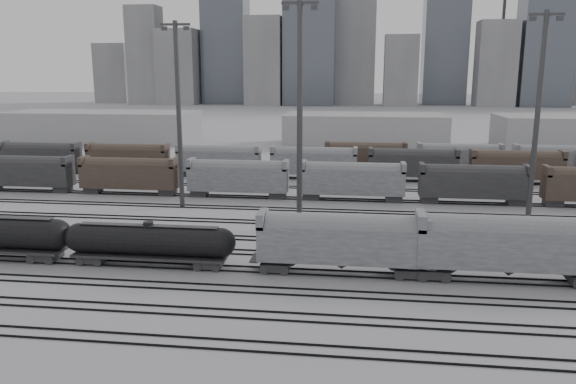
# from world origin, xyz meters

# --- Properties ---
(ground) EXTENTS (900.00, 900.00, 0.00)m
(ground) POSITION_xyz_m (0.00, 0.00, 0.00)
(ground) COLOR #B3B3B7
(ground) RESTS_ON ground
(tracks) EXTENTS (220.00, 71.50, 0.16)m
(tracks) POSITION_xyz_m (0.00, 17.50, 0.08)
(tracks) COLOR black
(tracks) RESTS_ON ground
(tank_car_b) EXTENTS (16.99, 2.83, 4.20)m
(tank_car_b) POSITION_xyz_m (-10.98, 1.00, 2.43)
(tank_car_b) COLOR #262628
(tank_car_b) RESTS_ON ground
(hopper_car_a) EXTENTS (15.59, 3.10, 5.57)m
(hopper_car_a) POSITION_xyz_m (7.53, 1.00, 3.44)
(hopper_car_a) COLOR #262628
(hopper_car_a) RESTS_ON ground
(hopper_car_b) EXTENTS (16.57, 3.29, 5.93)m
(hopper_car_b) POSITION_xyz_m (22.43, 1.00, 3.66)
(hopper_car_b) COLOR #262628
(hopper_car_b) RESTS_ON ground
(light_mast_b) EXTENTS (4.00, 0.64, 24.99)m
(light_mast_b) POSITION_xyz_m (-15.43, 24.92, 13.26)
(light_mast_b) COLOR #37373A
(light_mast_b) RESTS_ON ground
(light_mast_c) EXTENTS (4.24, 0.68, 26.48)m
(light_mast_c) POSITION_xyz_m (1.93, 16.24, 14.05)
(light_mast_c) COLOR #37373A
(light_mast_c) RESTS_ON ground
(light_mast_d) EXTENTS (4.11, 0.66, 25.69)m
(light_mast_d) POSITION_xyz_m (30.67, 24.62, 13.63)
(light_mast_d) COLOR #37373A
(light_mast_d) RESTS_ON ground
(bg_string_near) EXTENTS (151.00, 3.00, 5.60)m
(bg_string_near) POSITION_xyz_m (8.00, 32.00, 2.80)
(bg_string_near) COLOR gray
(bg_string_near) RESTS_ON ground
(bg_string_mid) EXTENTS (151.00, 3.00, 5.60)m
(bg_string_mid) POSITION_xyz_m (18.00, 48.00, 2.80)
(bg_string_mid) COLOR #262628
(bg_string_mid) RESTS_ON ground
(bg_string_far) EXTENTS (66.00, 3.00, 5.60)m
(bg_string_far) POSITION_xyz_m (35.50, 56.00, 2.80)
(bg_string_far) COLOR #4C3930
(bg_string_far) RESTS_ON ground
(warehouse_left) EXTENTS (50.00, 18.00, 8.00)m
(warehouse_left) POSITION_xyz_m (-60.00, 95.00, 4.00)
(warehouse_left) COLOR #AEAEB1
(warehouse_left) RESTS_ON ground
(warehouse_mid) EXTENTS (40.00, 18.00, 8.00)m
(warehouse_mid) POSITION_xyz_m (10.00, 95.00, 4.00)
(warehouse_mid) COLOR #AEAEB1
(warehouse_mid) RESTS_ON ground
(warehouse_right) EXTENTS (35.00, 18.00, 8.00)m
(warehouse_right) POSITION_xyz_m (60.00, 95.00, 4.00)
(warehouse_right) COLOR #AEAEB1
(warehouse_right) RESTS_ON ground
(skyline) EXTENTS (316.00, 22.40, 95.00)m
(skyline) POSITION_xyz_m (10.84, 280.00, 34.73)
(skyline) COLOR #959598
(skyline) RESTS_ON ground
(crane_left) EXTENTS (42.00, 1.80, 100.00)m
(crane_left) POSITION_xyz_m (-28.74, 305.00, 57.39)
(crane_left) COLOR #37373A
(crane_left) RESTS_ON ground
(crane_right) EXTENTS (42.00, 1.80, 100.00)m
(crane_right) POSITION_xyz_m (91.26, 305.00, 57.39)
(crane_right) COLOR #37373A
(crane_right) RESTS_ON ground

